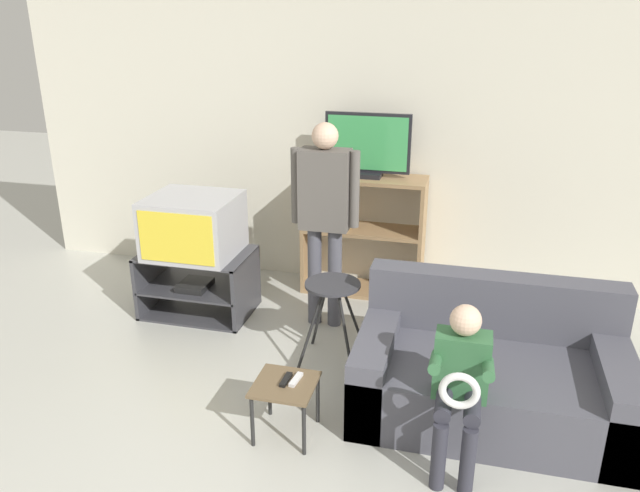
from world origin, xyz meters
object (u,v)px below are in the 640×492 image
object	(u,v)px
television_main	(193,225)
television_flat	(368,147)
tv_stand	(198,283)
couch	(489,374)
remote_control_black	(285,380)
remote_control_white	(296,380)
media_shelf	(363,234)
snack_table	(285,391)
person_seated_child	(460,378)
person_standing_adult	(325,207)
folding_stool	(333,296)

from	to	relation	value
television_main	television_flat	size ratio (longest dim) A/B	0.96
tv_stand	couch	bearing A→B (deg)	-19.46
remote_control_black	remote_control_white	bearing A→B (deg)	16.69
media_shelf	television_flat	world-z (taller)	television_flat
remote_control_black	remote_control_white	size ratio (longest dim) A/B	1.00
remote_control_black	tv_stand	bearing A→B (deg)	133.33
snack_table	remote_control_white	distance (m)	0.09
tv_stand	person_seated_child	xyz separation A→B (m)	(2.19, -1.38, 0.30)
media_shelf	snack_table	xyz separation A→B (m)	(-0.06, -2.12, -0.25)
television_flat	remote_control_white	size ratio (longest dim) A/B	5.03
television_flat	person_seated_child	distance (m)	2.45
person_standing_adult	tv_stand	bearing A→B (deg)	-176.54
television_main	remote_control_white	world-z (taller)	television_main
person_seated_child	couch	bearing A→B (deg)	72.16
television_main	person_seated_child	size ratio (longest dim) A/B	0.73
remote_control_white	person_standing_adult	world-z (taller)	person_standing_adult
television_main	television_flat	distance (m)	1.58
remote_control_black	couch	size ratio (longest dim) A/B	0.09
television_main	folding_stool	world-z (taller)	television_main
tv_stand	remote_control_white	bearing A→B (deg)	-46.93
television_main	media_shelf	xyz separation A→B (m)	(1.25, 0.76, -0.23)
television_main	remote_control_black	world-z (taller)	television_main
person_standing_adult	folding_stool	bearing A→B (deg)	-70.84
media_shelf	remote_control_black	xyz separation A→B (m)	(-0.07, -2.10, -0.18)
remote_control_white	person_standing_adult	bearing A→B (deg)	103.60
person_standing_adult	television_flat	bearing A→B (deg)	74.18
television_flat	couch	bearing A→B (deg)	-55.53
media_shelf	folding_stool	size ratio (longest dim) A/B	1.69
snack_table	person_seated_child	bearing A→B (deg)	-0.71
remote_control_white	couch	size ratio (longest dim) A/B	0.09
tv_stand	snack_table	xyz separation A→B (m)	(1.19, -1.37, 0.04)
person_standing_adult	television_main	bearing A→B (deg)	-176.15
tv_stand	television_flat	bearing A→B (deg)	30.81
couch	folding_stool	bearing A→B (deg)	163.30
snack_table	person_standing_adult	size ratio (longest dim) A/B	0.22
television_flat	folding_stool	size ratio (longest dim) A/B	1.14
television_main	person_standing_adult	world-z (taller)	person_standing_adult
remote_control_white	television_flat	bearing A→B (deg)	95.91
person_seated_child	folding_stool	bearing A→B (deg)	136.19
television_main	media_shelf	bearing A→B (deg)	31.16
tv_stand	person_standing_adult	distance (m)	1.30
folding_stool	snack_table	xyz separation A→B (m)	(-0.08, -0.86, -0.23)
television_main	snack_table	size ratio (longest dim) A/B	1.92
remote_control_white	person_seated_child	xyz separation A→B (m)	(0.94, -0.05, 0.20)
couch	remote_control_white	bearing A→B (deg)	-155.94
snack_table	remote_control_white	size ratio (longest dim) A/B	2.50
tv_stand	folding_stool	xyz separation A→B (m)	(1.27, -0.51, 0.26)
remote_control_black	remote_control_white	world-z (taller)	same
folding_stool	person_seated_child	xyz separation A→B (m)	(0.91, -0.88, 0.03)
television_main	media_shelf	size ratio (longest dim) A/B	0.65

